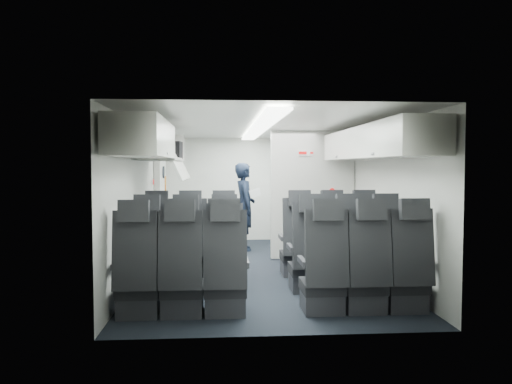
{
  "coord_description": "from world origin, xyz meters",
  "views": [
    {
      "loc": [
        -0.57,
        -7.48,
        1.56
      ],
      "look_at": [
        0.0,
        0.4,
        1.15
      ],
      "focal_mm": 35.0,
      "sensor_mm": 36.0,
      "label": 1
    }
  ],
  "objects": [
    {
      "name": "overhead_bin_right_front",
      "position": [
        1.4,
        -0.25,
        1.86
      ],
      "size": [
        0.53,
        1.7,
        0.4
      ],
      "color": "silver",
      "rests_on": "cabin_shell"
    },
    {
      "name": "bulkhead_partition",
      "position": [
        0.98,
        0.8,
        1.08
      ],
      "size": [
        1.4,
        0.15,
        2.13
      ],
      "color": "silver",
      "rests_on": "cabin_shell"
    },
    {
      "name": "cabin_shell",
      "position": [
        0.0,
        0.0,
        1.12
      ],
      "size": [
        3.41,
        6.01,
        2.16
      ],
      "color": "black",
      "rests_on": "ground"
    },
    {
      "name": "papers",
      "position": [
        0.07,
        1.7,
        1.06
      ],
      "size": [
        0.21,
        0.08,
        0.15
      ],
      "primitive_type": "cube",
      "rotation": [
        0.0,
        0.0,
        0.29
      ],
      "color": "white",
      "rests_on": "flight_attendant"
    },
    {
      "name": "galley_unit",
      "position": [
        0.95,
        2.72,
        0.95
      ],
      "size": [
        0.85,
        0.52,
        1.9
      ],
      "color": "#939399",
      "rests_on": "cabin_shell"
    },
    {
      "name": "seat_row_front",
      "position": [
        -0.0,
        -0.53,
        0.4
      ],
      "size": [
        3.33,
        0.56,
        1.24
      ],
      "color": "black",
      "rests_on": "cabin_shell"
    },
    {
      "name": "overhead_bin_left_front_open",
      "position": [
        -1.44,
        -0.25,
        1.74
      ],
      "size": [
        0.64,
        1.7,
        0.72
      ],
      "color": "#9E9E93",
      "rests_on": "cabin_shell"
    },
    {
      "name": "flight_attendant",
      "position": [
        -0.12,
        1.75,
        0.81
      ],
      "size": [
        0.43,
        0.62,
        1.62
      ],
      "primitive_type": "imported",
      "rotation": [
        0.0,
        0.0,
        1.64
      ],
      "color": "black",
      "rests_on": "ground"
    },
    {
      "name": "boarding_door",
      "position": [
        -1.64,
        1.55,
        0.95
      ],
      "size": [
        0.12,
        1.27,
        1.86
      ],
      "color": "silver",
      "rests_on": "cabin_shell"
    },
    {
      "name": "seat_row_rear",
      "position": [
        -0.0,
        -2.33,
        0.4
      ],
      "size": [
        3.33,
        0.56,
        1.24
      ],
      "color": "black",
      "rests_on": "cabin_shell"
    },
    {
      "name": "overhead_bin_right_rear",
      "position": [
        1.4,
        -2.0,
        1.86
      ],
      "size": [
        0.53,
        1.8,
        0.4
      ],
      "color": "silver",
      "rests_on": "cabin_shell"
    },
    {
      "name": "seat_row_mid",
      "position": [
        -0.0,
        -1.43,
        0.4
      ],
      "size": [
        3.33,
        0.56,
        1.24
      ],
      "color": "black",
      "rests_on": "cabin_shell"
    },
    {
      "name": "overhead_bin_left_rear",
      "position": [
        -1.4,
        -2.0,
        1.86
      ],
      "size": [
        0.53,
        1.8,
        0.4
      ],
      "color": "silver",
      "rests_on": "cabin_shell"
    },
    {
      "name": "carry_on_bag",
      "position": [
        -1.37,
        0.09,
        1.8
      ],
      "size": [
        0.47,
        0.35,
        0.26
      ],
      "primitive_type": "cube",
      "rotation": [
        0.0,
        0.0,
        -0.09
      ],
      "color": "black",
      "rests_on": "overhead_bin_left_front_open"
    }
  ]
}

